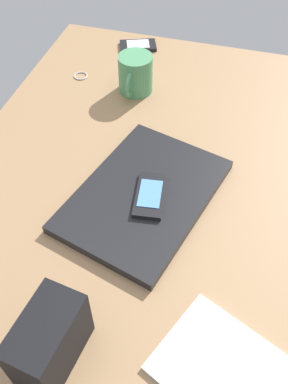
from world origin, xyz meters
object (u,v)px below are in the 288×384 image
Objects in this scene: laptop_closed at (144,195)px; notepad at (221,367)px; cell_phone_on_laptop at (150,195)px; coffee_mug at (135,74)px; key_ring at (81,76)px; desk_organizer at (49,340)px; cell_phone_on_desk at (138,46)px.

laptop_closed is 35.48cm from notepad.
cell_phone_on_laptop is 0.66× the size of notepad.
coffee_mug reaches higher than key_ring.
key_ring is (-36.73, -28.13, -0.82)cm from laptop_closed.
desk_organizer reaches higher than laptop_closed.
notepad is at bearing 26.90° from coffee_mug.
cell_phone_on_desk is 90.26cm from desk_organizer.
key_ring is (-65.83, -48.42, -0.22)cm from notepad.
notepad is at bearing 109.38° from desk_organizer.
desk_organizer is at bearing -54.98° from notepad.
cell_phone_on_desk is at bearing -161.37° from cell_phone_on_laptop.
notepad is 81.72cm from key_ring.
coffee_mug reaches higher than laptop_closed.
laptop_closed is 46.27cm from key_ring.
cell_phone_on_desk is 3.20× the size of key_ring.
key_ring is at bearing -153.56° from desk_organizer.
notepad is (-4.98, 24.89, -5.26)cm from desk_organizer.
desk_organizer is (68.84, 7.51, 0.82)cm from coffee_mug.
desk_organizer is at bearing -10.41° from cell_phone_on_laptop.
coffee_mug is 71.75cm from notepad.
cell_phone_on_desk is 21.29cm from key_ring.
cell_phone_on_desk is 0.97× the size of coffee_mug.
laptop_closed is 37.01cm from coffee_mug.
coffee_mug is at bearing 82.97° from key_ring.
key_ring is at bearing -127.21° from laptop_closed.
coffee_mug reaches higher than notepad.
coffee_mug is (20.36, 5.28, 4.30)cm from cell_phone_on_desk.
cell_phone_on_desk is 0.95× the size of desk_organizer.
cell_phone_on_desk is at bearing 149.72° from key_ring.
cell_phone_on_desk reaches higher than notepad.
notepad reaches higher than key_ring.
coffee_mug is 3.31× the size of key_ring.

